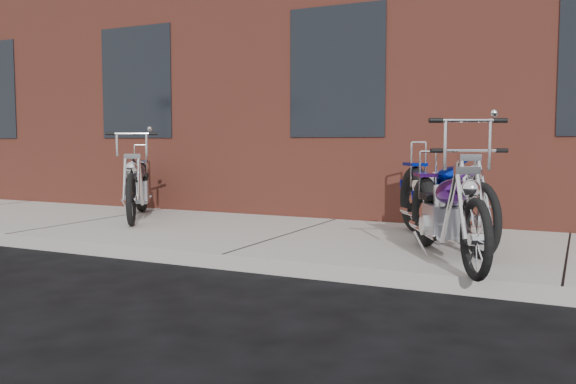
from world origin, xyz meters
The scene contains 6 objects.
ground centered at (0.00, 0.00, 0.00)m, with size 120.00×120.00×0.00m, color black.
sidewalk centered at (0.00, 1.50, 0.07)m, with size 22.00×3.00×0.15m, color #A19B8F.
building_brick centered at (0.00, 8.00, 4.00)m, with size 22.00×10.00×8.00m, color brown.
chopper_purple centered at (1.99, 0.66, 0.56)m, with size 1.14×2.07×1.27m.
chopper_blue centered at (1.75, 1.65, 0.60)m, with size 1.50×2.12×1.08m.
chopper_third centered at (-2.62, 1.91, 0.58)m, with size 1.46×2.02×1.21m.
Camera 1 is at (3.11, -4.94, 1.23)m, focal length 38.00 mm.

